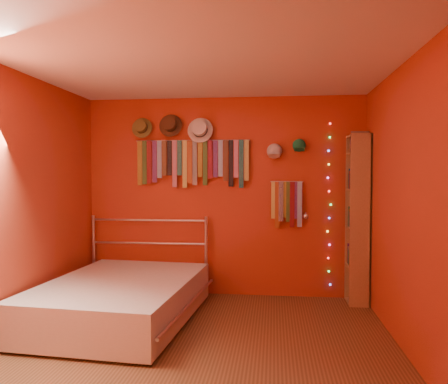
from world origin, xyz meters
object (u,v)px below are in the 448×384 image
at_px(tie_rack, 192,160).
at_px(bed, 121,299).
at_px(reading_lamp, 306,216).
at_px(bookshelf, 361,218).

height_order(tie_rack, bed, tie_rack).
bearing_deg(tie_rack, reading_lamp, -6.38).
relative_size(tie_rack, bed, 0.68).
distance_m(tie_rack, reading_lamp, 1.57).
relative_size(bookshelf, bed, 0.94).
bearing_deg(bed, reading_lamp, 29.63).
bearing_deg(bookshelf, bed, -160.44).
bearing_deg(reading_lamp, bookshelf, 0.19).
bearing_deg(tie_rack, bed, -117.23).
relative_size(reading_lamp, bookshelf, 0.14).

